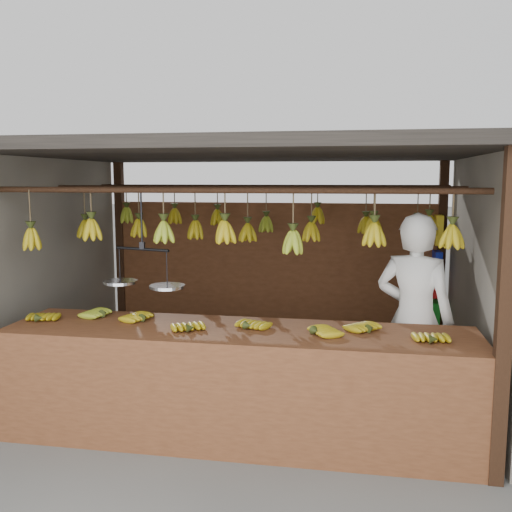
# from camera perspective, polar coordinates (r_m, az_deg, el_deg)

# --- Properties ---
(ground) EXTENTS (80.00, 80.00, 0.00)m
(ground) POSITION_cam_1_polar(r_m,az_deg,el_deg) (5.91, -0.52, -12.99)
(ground) COLOR #5B5B57
(stall) EXTENTS (4.30, 3.30, 2.40)m
(stall) POSITION_cam_1_polar(r_m,az_deg,el_deg) (5.85, 0.05, 6.57)
(stall) COLOR black
(stall) RESTS_ON ground
(counter) EXTENTS (3.77, 0.86, 0.96)m
(counter) POSITION_cam_1_polar(r_m,az_deg,el_deg) (4.51, -2.18, -10.02)
(counter) COLOR brown
(counter) RESTS_ON ground
(hanging_bananas) EXTENTS (3.58, 2.22, 0.39)m
(hanging_bananas) POSITION_cam_1_polar(r_m,az_deg,el_deg) (5.55, -0.57, 2.90)
(hanging_bananas) COLOR #AD9412
(hanging_bananas) RESTS_ON ground
(balance_scale) EXTENTS (0.74, 0.41, 0.80)m
(balance_scale) POSITION_cam_1_polar(r_m,az_deg,el_deg) (4.83, -11.22, -2.34)
(balance_scale) COLOR black
(balance_scale) RESTS_ON ground
(vendor) EXTENTS (0.77, 0.64, 1.81)m
(vendor) POSITION_cam_1_polar(r_m,az_deg,el_deg) (5.05, 15.55, -6.11)
(vendor) COLOR white
(vendor) RESTS_ON ground
(bag_bundles) EXTENTS (0.08, 0.26, 1.35)m
(bag_bundles) POSITION_cam_1_polar(r_m,az_deg,el_deg) (6.93, 17.60, -1.68)
(bag_bundles) COLOR yellow
(bag_bundles) RESTS_ON ground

